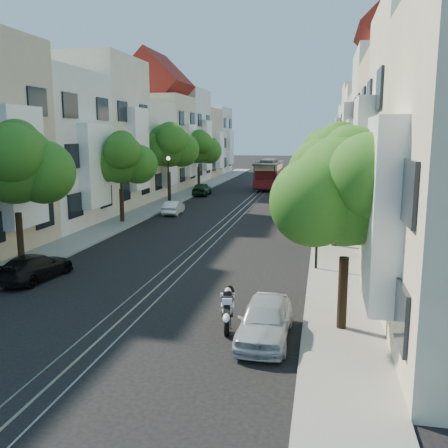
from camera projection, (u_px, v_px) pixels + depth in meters
The scene contains 27 objects.
ground at pixel (252, 200), 47.05m from camera, with size 200.00×200.00×0.00m, color black.
sidewalk_east at pixel (331, 201), 45.65m from camera, with size 2.50×80.00×0.12m, color gray.
sidewalk_west at pixel (178, 197), 48.42m from camera, with size 2.50×80.00×0.12m, color gray.
rail_left at pixel (246, 200), 47.15m from camera, with size 0.06×80.00×0.02m, color gray.
rail_slot at pixel (252, 200), 47.04m from camera, with size 0.06×80.00×0.02m, color gray.
rail_right at pixel (258, 200), 46.94m from camera, with size 0.06×80.00×0.02m, color gray.
lane_line at pixel (252, 200), 47.05m from camera, with size 0.08×80.00×0.01m, color tan.
townhouses_east at pixel (387, 145), 43.77m from camera, with size 7.75×72.00×12.00m.
townhouses_west at pixel (131, 145), 48.33m from camera, with size 7.75×72.00×11.76m.
tree_e_a at pixel (349, 193), 14.93m from camera, with size 4.72×3.87×6.27m.
tree_e_b at pixel (339, 161), 26.45m from camera, with size 4.93×4.08×6.68m.
tree_e_c at pixel (334, 155), 37.09m from camera, with size 4.84×3.99×6.52m.
tree_e_d at pixel (332, 147), 47.66m from camera, with size 5.01×4.16×6.85m.
tree_w_a at pixel (16, 165), 22.45m from camera, with size 4.93×4.08×6.68m.
tree_w_b at pixel (121, 160), 34.09m from camera, with size 4.72×3.87×6.27m.
tree_w_c at pixel (169, 146), 44.59m from camera, with size 5.13×4.28×7.09m.
tree_w_d at pixel (199, 148), 55.29m from camera, with size 4.84×3.99×6.52m.
lamp_east at pixel (318, 209), 22.17m from camera, with size 0.32×0.32×4.16m.
lamp_west at pixel (168, 174), 41.95m from camera, with size 0.32×0.32×4.16m.
sportbike_rider at pixel (228, 307), 15.80m from camera, with size 0.55×1.92×1.32m.
cable_car at pixel (269, 173), 56.11m from camera, with size 2.75×8.02×3.05m.
parked_car_e_near at pixel (265, 320), 14.96m from camera, with size 1.50×3.74×1.27m, color #B1B5BE.
parked_car_e_mid at pixel (293, 210), 36.20m from camera, with size 1.46×4.17×1.38m, color #0C183D.
parked_car_e_far at pixel (298, 200), 41.94m from camera, with size 2.29×4.96×1.38m, color maroon.
parked_car_w_near at pixel (35, 267), 21.19m from camera, with size 1.57×3.86×1.12m, color black.
parked_car_w_mid at pixel (173, 207), 38.56m from camera, with size 1.13×3.23×1.06m, color white.
parked_car_w_far at pixel (202, 189), 50.47m from camera, with size 1.53×3.82×1.30m, color black.
Camera 1 is at (6.47, -18.33, 6.12)m, focal length 40.00 mm.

